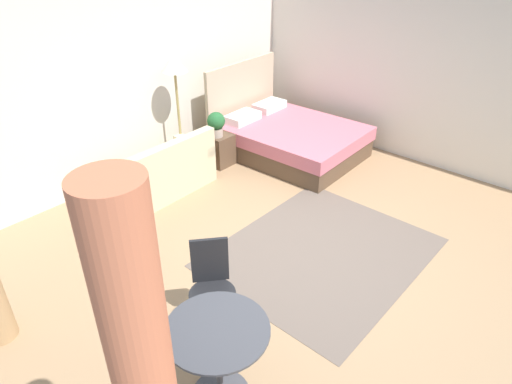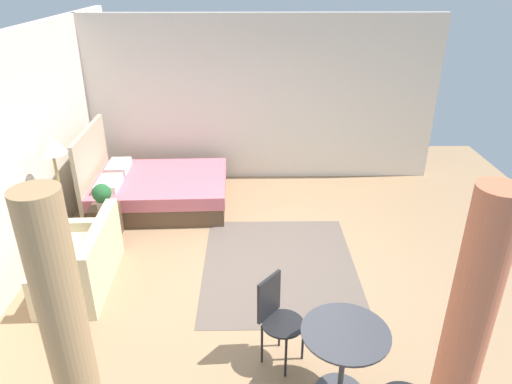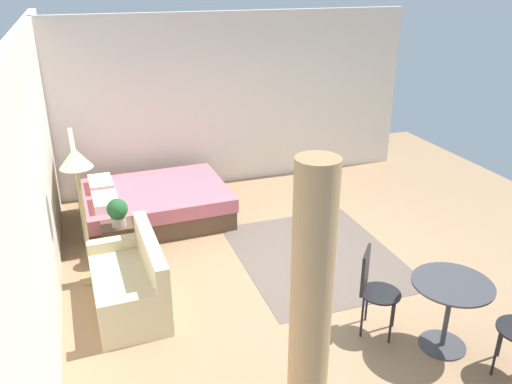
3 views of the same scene
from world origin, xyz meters
name	(u,v)px [view 3 (image 3 of 3)]	position (x,y,z in m)	size (l,w,h in m)	color
ground_plane	(307,262)	(0.00, 0.00, -0.01)	(9.01, 9.01, 0.02)	#9E7A56
wall_back	(34,189)	(0.00, 3.00, 1.41)	(9.01, 0.12, 2.82)	silver
wall_right	(236,100)	(3.00, 0.00, 1.41)	(0.12, 6.01, 2.82)	silver
area_rug	(316,255)	(0.09, -0.17, 0.00)	(2.33, 1.93, 0.01)	#66564C
bed	(149,203)	(1.84, 1.70, 0.28)	(1.65, 2.12, 1.29)	brown
couch	(131,283)	(-0.21, 2.19, 0.27)	(1.42, 0.74, 0.79)	beige
nightstand	(118,240)	(0.91, 2.23, 0.24)	(0.43, 0.38, 0.48)	brown
potted_plant	(118,211)	(0.81, 2.20, 0.68)	(0.26, 0.26, 0.36)	tan
floor_lamp	(77,168)	(0.46, 2.59, 1.41)	(0.36, 0.36, 1.64)	#99844C
balcony_table	(449,302)	(-1.89, -0.59, 0.51)	(0.75, 0.75, 0.73)	#3F3F44
cafe_chair_near_couch	(373,284)	(-1.43, -0.04, 0.54)	(0.56, 0.56, 0.90)	black
curtain_right	(309,340)	(-2.75, 1.28, 1.23)	(0.26, 0.26, 2.46)	tan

